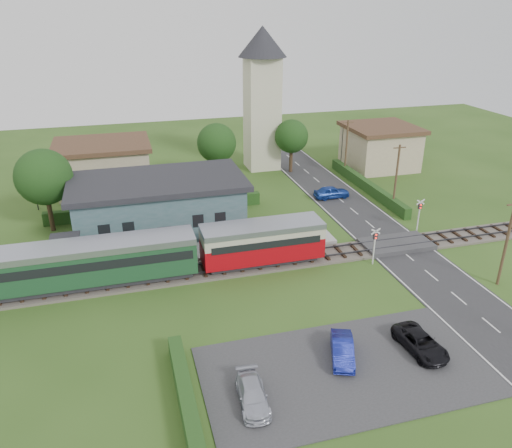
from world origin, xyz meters
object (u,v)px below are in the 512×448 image
object	(u,v)px
train	(44,268)
car_park_silver	(252,395)
station_building	(159,205)
pedestrian_near	(270,236)
equipment_hut	(67,252)
church_tower	(262,89)
house_east	(380,146)
car_on_road	(332,192)
pedestrian_far	(110,252)
crossing_signal_near	(375,241)
crossing_signal_far	(419,211)
car_park_blue	(342,350)
car_park_dark	(420,343)
house_west	(104,165)

from	to	relation	value
train	car_park_silver	distance (m)	19.23
station_building	pedestrian_near	distance (m)	11.14
equipment_hut	station_building	bearing A→B (deg)	35.92
church_tower	car_park_silver	world-z (taller)	church_tower
equipment_hut	car_park_silver	world-z (taller)	equipment_hut
house_east	pedestrian_near	size ratio (longest dim) A/B	5.17
train	house_east	size ratio (longest dim) A/B	4.91
car_on_road	pedestrian_far	size ratio (longest dim) A/B	2.46
station_building	church_tower	bearing A→B (deg)	48.59
crossing_signal_near	car_on_road	size ratio (longest dim) A/B	0.82
car_on_road	equipment_hut	bearing A→B (deg)	108.68
crossing_signal_far	pedestrian_far	xyz separation A→B (m)	(-28.29, 0.81, -0.88)
house_east	car_park_blue	distance (m)	40.92
church_tower	car_park_silver	size ratio (longest dim) A/B	4.71
train	station_building	bearing A→B (deg)	43.97
train	car_on_road	bearing A→B (deg)	24.08
house_east	pedestrian_far	distance (m)	39.49
crossing_signal_near	crossing_signal_far	size ratio (longest dim) A/B	1.00
equipment_hut	crossing_signal_near	size ratio (longest dim) A/B	0.78
church_tower	car_park_blue	size ratio (longest dim) A/B	4.80
train	car_park_blue	distance (m)	22.30
station_building	car_on_road	world-z (taller)	station_building
train	crossing_signal_far	bearing A→B (deg)	4.16
pedestrian_far	car_park_blue	bearing A→B (deg)	-157.06
equipment_hut	crossing_signal_far	distance (m)	31.61
train	crossing_signal_far	distance (m)	33.01
train	car_park_dark	distance (m)	26.85
car_on_road	car_park_blue	distance (m)	27.76
crossing_signal_near	pedestrian_far	size ratio (longest dim) A/B	2.03
house_east	crossing_signal_near	size ratio (longest dim) A/B	2.69
church_tower	car_park_blue	distance (m)	40.56
house_east	crossing_signal_near	distance (m)	27.95
equipment_hut	car_on_road	world-z (taller)	equipment_hut
station_building	pedestrian_far	distance (m)	7.59
train	car_on_road	xyz separation A→B (m)	(28.60, 12.78, -1.45)
pedestrian_near	house_east	bearing A→B (deg)	-125.93
car_park_blue	pedestrian_far	distance (m)	21.03
pedestrian_near	house_west	bearing A→B (deg)	-44.51
train	crossing_signal_near	size ratio (longest dim) A/B	13.18
house_east	pedestrian_far	xyz separation A→B (m)	(-34.69, -18.80, -1.54)
house_east	crossing_signal_far	size ratio (longest dim) A/B	2.69
crossing_signal_far	train	bearing A→B (deg)	-175.84
pedestrian_far	car_on_road	bearing A→B (deg)	-85.15
train	pedestrian_far	xyz separation A→B (m)	(4.63, 3.20, -0.92)
church_tower	crossing_signal_near	xyz separation A→B (m)	(1.40, -28.41, -8.08)
station_building	crossing_signal_near	xyz separation A→B (m)	(16.40, -11.40, -0.55)
station_building	pedestrian_near	bearing A→B (deg)	-36.00
house_east	car_on_road	bearing A→B (deg)	-139.33
train	equipment_hut	bearing A→B (deg)	67.52
car_on_road	car_park_silver	distance (m)	32.52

